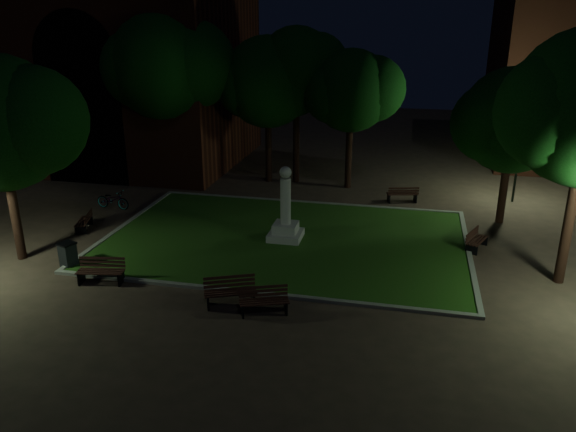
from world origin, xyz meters
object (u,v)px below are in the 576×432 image
at_px(monument, 286,219).
at_px(bench_left_side, 85,222).
at_px(bench_near_right, 230,292).
at_px(bicycle, 113,200).
at_px(bench_far_side, 402,195).
at_px(bench_near_left, 264,301).
at_px(bench_right_side, 476,241).
at_px(bench_west_near, 101,272).
at_px(trash_bin, 68,254).

height_order(monument, bench_left_side, monument).
relative_size(bench_near_right, bicycle, 1.01).
height_order(bench_near_right, bench_far_side, bench_near_right).
xyz_separation_m(bench_near_left, bench_right_side, (7.19, 7.03, -0.04)).
bearing_deg(bench_left_side, bench_near_right, 40.41).
bearing_deg(monument, bench_far_side, 53.47).
distance_m(monument, bicycle, 9.63).
bearing_deg(bench_far_side, bench_near_left, 58.04).
bearing_deg(bench_far_side, bench_right_side, 105.08).
distance_m(monument, bench_west_near, 7.80).
xyz_separation_m(monument, bicycle, (-9.36, 2.20, -0.48)).
distance_m(bench_near_right, bench_west_near, 5.08).
xyz_separation_m(monument, bench_right_side, (7.89, 0.79, -0.58)).
height_order(bench_west_near, bench_far_side, bench_west_near).
xyz_separation_m(bench_right_side, bench_far_side, (-3.15, 5.61, 0.03)).
relative_size(bench_west_near, bicycle, 0.97).
distance_m(monument, trash_bin, 8.78).
bearing_deg(monument, bicycle, 166.77).
distance_m(bench_far_side, trash_bin, 16.39).
height_order(monument, bench_near_left, monument).
distance_m(bench_near_right, bicycle, 11.99).
height_order(monument, bench_near_right, monument).
bearing_deg(bench_near_left, trash_bin, 146.95).
relative_size(bench_right_side, bicycle, 0.85).
relative_size(bench_left_side, trash_bin, 1.55).
distance_m(trash_bin, bicycle, 6.87).
bearing_deg(bench_near_left, bench_left_side, 130.03).
distance_m(monument, bench_right_side, 7.95).
relative_size(bench_near_left, bench_near_right, 0.93).
distance_m(bench_near_right, bench_right_side, 10.78).
bearing_deg(monument, trash_bin, -149.70).
bearing_deg(bench_left_side, bench_right_side, 76.69).
height_order(monument, bench_right_side, monument).
bearing_deg(bicycle, bench_left_side, -169.89).
relative_size(bench_near_left, trash_bin, 1.73).
bearing_deg(bench_west_near, trash_bin, 143.99).
bearing_deg(monument, bench_west_near, -136.05).
height_order(bench_west_near, bicycle, bicycle).
relative_size(bench_near_left, bench_west_near, 0.97).
xyz_separation_m(bench_far_side, bicycle, (-14.10, -4.19, 0.06)).
bearing_deg(bench_near_left, bench_right_side, 23.73).
bearing_deg(bench_near_right, bench_right_side, 14.86).
bearing_deg(monument, bench_near_right, -95.30).
relative_size(monument, bicycle, 1.78).
xyz_separation_m(bench_near_left, bench_far_side, (4.04, 12.64, -0.01)).
distance_m(bench_near_left, bench_left_side, 11.28).
height_order(bench_near_left, bench_right_side, bench_near_left).
relative_size(trash_bin, bicycle, 0.54).
distance_m(bench_west_near, bicycle, 8.48).
bearing_deg(bench_near_right, trash_bin, 144.32).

